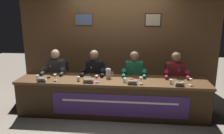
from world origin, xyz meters
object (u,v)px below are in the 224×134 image
Objects in this scene: nameplate_far_left at (41,80)px; microphone_center_left at (91,75)px; water_pitcher_central at (108,73)px; nameplate_center_right at (132,82)px; panelist_center_left at (94,74)px; water_cup_center_left at (79,79)px; panelist_center_right at (134,75)px; water_cup_center_right at (125,80)px; nameplate_far_right at (180,84)px; juice_glass_center_left at (97,77)px; conference_table at (112,92)px; juice_glass_far_left at (55,76)px; water_cup_far_left at (38,77)px; microphone_far_right at (180,78)px; panelist_far_left at (56,73)px; juice_glass_far_right at (190,80)px; water_cup_far_right at (171,82)px; chair_far_left at (59,82)px; chair_center_right at (134,85)px; juice_glass_center_right at (141,79)px; chair_center_left at (96,83)px; microphone_far_left at (49,74)px; panelist_far_right at (175,76)px; nameplate_center_left at (88,81)px; microphone_center_right at (132,76)px; chair_far_right at (173,86)px.

microphone_center_left is at bearing 18.49° from nameplate_far_left.
nameplate_center_right is at bearing -36.34° from water_pitcher_central.
panelist_center_left reaches higher than water_pitcher_central.
water_cup_center_left is 0.07× the size of panelist_center_right.
water_cup_center_right is 1.01m from nameplate_far_right.
water_cup_center_left is (-0.36, 0.01, -0.05)m from juice_glass_center_left.
microphone_center_left is at bearing 41.88° from water_cup_center_left.
water_cup_center_right is (1.59, 0.13, -0.00)m from nameplate_far_left.
panelist_center_right is 7.56× the size of nameplate_far_right.
juice_glass_far_left is at bearing -176.51° from conference_table.
juice_glass_far_left is 0.37m from water_cup_far_left.
water_cup_center_right is 1.05m from microphone_far_right.
panelist_center_right is (1.90, 0.54, -0.05)m from water_cup_far_left.
water_pitcher_central is at bearing 164.53° from nameplate_far_right.
panelist_far_left reaches higher than juice_glass_far_right.
microphone_center_left reaches higher than water_cup_far_right.
panelist_far_left and panelist_center_left have the same top height.
water_cup_center_right is at bearing 1.82° from juice_glass_center_left.
microphone_far_right is at bearing 81.42° from nameplate_far_right.
conference_table is 21.76× the size of nameplate_far_left.
chair_center_right is at bearing 0.00° from chair_far_left.
conference_table is 0.51m from nameplate_center_right.
juice_glass_center_left is 0.84m from juice_glass_center_right.
juice_glass_far_right is at bearing -29.27° from panelist_center_right.
juice_glass_far_left is 0.14× the size of chair_center_left.
nameplate_far_left is at bearing -179.44° from nameplate_center_right.
chair_center_right is at bearing 33.55° from microphone_center_left.
microphone_far_left is at bearing 176.16° from water_cup_far_right.
nameplate_far_left is 2.71m from panelist_far_right.
nameplate_far_left is 0.82× the size of water_pitcher_central.
panelist_far_right is (1.72, 0.65, -0.05)m from nameplate_center_left.
chair_far_left is 1.93m from nameplate_center_right.
chair_center_left is at bearing 48.71° from juice_glass_far_left.
microphone_center_right reaches higher than nameplate_far_left.
chair_center_right is at bearing 77.24° from water_cup_center_right.
microphone_far_right is (1.73, -0.61, 0.36)m from chair_center_left.
chair_far_right is at bearing 76.96° from water_cup_far_right.
panelist_center_left is at bearing -13.01° from chair_far_left.
panelist_center_left is (0.67, 0.56, -0.10)m from juice_glass_far_left.
microphone_far_right is at bearing 7.54° from water_cup_center_right.
nameplate_center_left is at bearing -44.36° from chair_far_left.
microphone_far_right is (1.73, -0.04, 0.00)m from microphone_center_left.
panelist_far_left is at bearing 160.64° from water_cup_center_right.
water_cup_center_right is at bearing 178.47° from juice_glass_far_right.
juice_glass_far_left is at bearing 26.16° from nameplate_far_left.
microphone_center_left reaches higher than juice_glass_center_right.
water_pitcher_central is (-0.09, 0.20, 0.32)m from conference_table.
panelist_center_right reaches higher than microphone_center_left.
panelist_far_left is at bearing 156.64° from microphone_center_left.
juice_glass_center_right is (0.13, -0.78, 0.38)m from chair_center_right.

